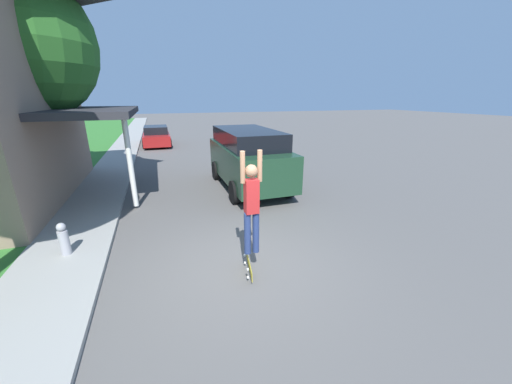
% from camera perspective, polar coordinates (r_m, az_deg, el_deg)
% --- Properties ---
extents(ground_plane, '(120.00, 120.00, 0.00)m').
position_cam_1_polar(ground_plane, '(6.15, -2.69, -14.59)').
color(ground_plane, '#54514F').
extents(sidewalk, '(1.80, 80.00, 0.10)m').
position_cam_1_polar(sidewalk, '(11.66, -28.90, -0.34)').
color(sidewalk, gray).
rests_on(sidewalk, ground_plane).
extents(lawn_tree_far, '(4.71, 4.71, 7.19)m').
position_cam_1_polar(lawn_tree_far, '(12.59, -40.12, 21.58)').
color(lawn_tree_far, brown).
rests_on(lawn_tree_far, lawn).
extents(suv_parked, '(2.17, 4.94, 2.21)m').
position_cam_1_polar(suv_parked, '(10.86, -1.55, 7.08)').
color(suv_parked, '#193823').
rests_on(suv_parked, ground_plane).
extents(car_down_street, '(1.90, 4.44, 1.37)m').
position_cam_1_polar(car_down_street, '(22.13, -19.29, 10.50)').
color(car_down_street, maroon).
rests_on(car_down_street, ground_plane).
extents(skateboarder, '(0.41, 0.23, 2.02)m').
position_cam_1_polar(skateboarder, '(5.28, -0.91, -2.09)').
color(skateboarder, navy).
rests_on(skateboarder, ground_plane).
extents(skateboard, '(0.21, 0.81, 0.24)m').
position_cam_1_polar(skateboard, '(5.81, -1.44, -14.53)').
color(skateboard, '#A89323').
rests_on(skateboard, ground_plane).
extents(fire_hydrant, '(0.20, 0.20, 0.73)m').
position_cam_1_polar(fire_hydrant, '(7.45, -34.05, -7.84)').
color(fire_hydrant, '#99999E').
rests_on(fire_hydrant, sidewalk).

